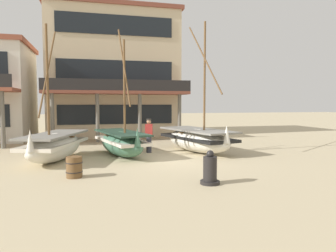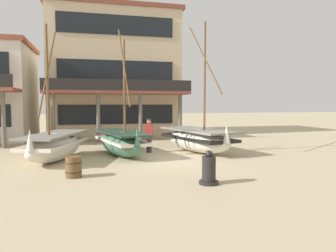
{
  "view_description": "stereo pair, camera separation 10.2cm",
  "coord_description": "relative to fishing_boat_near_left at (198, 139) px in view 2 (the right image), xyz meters",
  "views": [
    {
      "loc": [
        -3.48,
        -12.9,
        2.46
      ],
      "look_at": [
        0.0,
        1.0,
        1.4
      ],
      "focal_mm": 33.12,
      "sensor_mm": 36.0,
      "label": 1
    },
    {
      "loc": [
        -3.38,
        -12.93,
        2.46
      ],
      "look_at": [
        0.0,
        1.0,
        1.4
      ],
      "focal_mm": 33.12,
      "sensor_mm": 36.0,
      "label": 2
    }
  ],
  "objects": [
    {
      "name": "fishing_boat_near_left",
      "position": [
        0.0,
        0.0,
        0.0
      ],
      "size": [
        2.95,
        5.05,
        6.36
      ],
      "color": "silver",
      "rests_on": "ground"
    },
    {
      "name": "fishing_boat_far_right",
      "position": [
        -3.86,
        -0.23,
        -0.01
      ],
      "size": [
        2.38,
        4.43,
        5.86
      ],
      "color": "#427056",
      "rests_on": "ground"
    },
    {
      "name": "wooden_barrel",
      "position": [
        -5.78,
        -4.18,
        -0.3
      ],
      "size": [
        0.56,
        0.56,
        0.7
      ],
      "color": "brown",
      "rests_on": "ground"
    },
    {
      "name": "ground_plane",
      "position": [
        -1.74,
        -1.83,
        -0.65
      ],
      "size": [
        120.0,
        120.0,
        0.0
      ],
      "primitive_type": "plane",
      "color": "tan"
    },
    {
      "name": "fishing_boat_centre_large",
      "position": [
        -6.73,
        -0.85,
        0.01
      ],
      "size": [
        2.76,
        4.57,
        5.62
      ],
      "color": "silver",
      "rests_on": "ground"
    },
    {
      "name": "harbor_building_main",
      "position": [
        -3.46,
        10.1,
        4.08
      ],
      "size": [
        9.75,
        8.55,
        9.45
      ],
      "color": "beige",
      "rests_on": "ground"
    },
    {
      "name": "capstan_winch",
      "position": [
        -1.73,
        -6.04,
        -0.23
      ],
      "size": [
        0.6,
        0.6,
        1.04
      ],
      "color": "black",
      "rests_on": "ground"
    },
    {
      "name": "fisherman_by_hull",
      "position": [
        -2.43,
        0.34,
        0.19
      ],
      "size": [
        0.4,
        0.3,
        1.68
      ],
      "color": "#33333D",
      "rests_on": "ground"
    }
  ]
}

